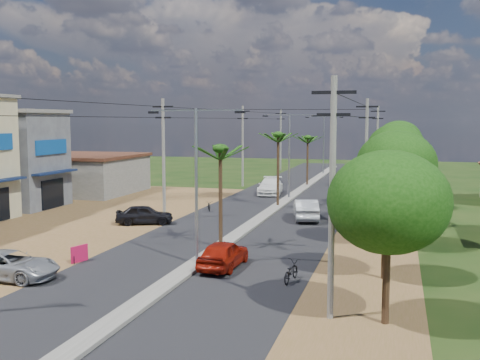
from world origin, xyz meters
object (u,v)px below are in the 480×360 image
object	(u,v)px
car_parked_dark	(144,215)
moto_rider_east	(291,272)
car_red_near	(223,255)
car_parked_silver	(9,266)
car_white_far	(270,187)
car_silver_mid	(306,210)
roadside_sign	(79,254)

from	to	relation	value
car_parked_dark	moto_rider_east	distance (m)	17.01
car_red_near	car_parked_dark	distance (m)	13.35
car_parked_dark	moto_rider_east	world-z (taller)	car_parked_dark
car_parked_silver	moto_rider_east	bearing A→B (deg)	-77.52
car_white_far	car_red_near	bearing A→B (deg)	-89.22
car_silver_mid	car_parked_dark	xyz separation A→B (m)	(-10.79, -4.84, -0.10)
car_parked_silver	roadside_sign	bearing A→B (deg)	-22.57
car_silver_mid	moto_rider_east	world-z (taller)	car_silver_mid
car_red_near	car_parked_silver	distance (m)	10.11
car_red_near	car_white_far	size ratio (longest dim) A/B	0.75
car_white_far	car_parked_silver	bearing A→B (deg)	-105.95
car_parked_silver	car_parked_dark	distance (m)	14.46
car_silver_mid	car_red_near	bearing A→B (deg)	69.82
car_silver_mid	car_white_far	world-z (taller)	car_white_far
car_silver_mid	roadside_sign	distance (m)	18.24
car_silver_mid	car_white_far	size ratio (longest dim) A/B	0.86
car_parked_silver	car_silver_mid	bearing A→B (deg)	-30.67
car_parked_silver	moto_rider_east	distance (m)	13.09
car_parked_silver	roadside_sign	world-z (taller)	car_parked_silver
car_red_near	roadside_sign	size ratio (longest dim) A/B	3.85
car_white_far	moto_rider_east	distance (m)	30.62
car_parked_silver	roadside_sign	distance (m)	3.94
car_red_near	car_parked_silver	xyz separation A→B (m)	(-9.00, -4.60, -0.05)
car_red_near	car_silver_mid	bearing A→B (deg)	-95.13
car_silver_mid	car_parked_dark	bearing A→B (deg)	10.94
car_white_far	car_parked_silver	size ratio (longest dim) A/B	1.17
car_silver_mid	roadside_sign	xyz separation A→B (m)	(-9.38, -15.64, -0.33)
car_white_far	car_parked_dark	size ratio (longest dim) A/B	1.37
car_parked_silver	car_white_far	bearing A→B (deg)	-10.24
car_parked_silver	car_red_near	bearing A→B (deg)	-64.40
car_red_near	car_silver_mid	size ratio (longest dim) A/B	0.87
car_parked_dark	car_red_near	bearing A→B (deg)	-158.59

